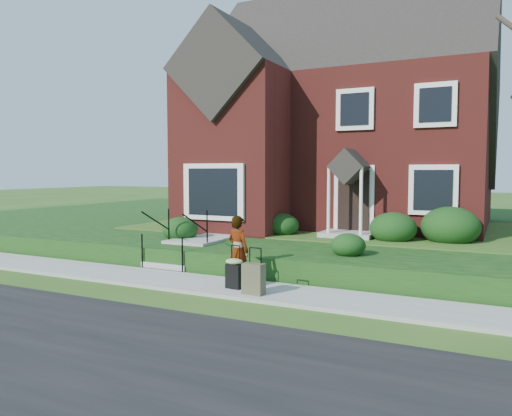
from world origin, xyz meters
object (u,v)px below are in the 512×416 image
Objects in this scene: suitcase_black at (234,272)px; suitcase_olive at (254,279)px; front_steps at (184,249)px; woman at (238,250)px.

suitcase_black is 0.97× the size of suitcase_olive.
suitcase_black is (2.73, -2.01, -0.02)m from front_steps.
front_steps is at bearing 148.15° from suitcase_olive.
front_steps is 3.39m from suitcase_black.
suitcase_black is (0.08, -0.33, -0.42)m from woman.
suitcase_olive is at bearing -34.29° from front_steps.
woman is at bearing 109.64° from suitcase_black.
suitcase_black is at bearing 117.53° from woman.
woman reaches higher than suitcase_black.
front_steps is at bearing 150.11° from suitcase_black.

